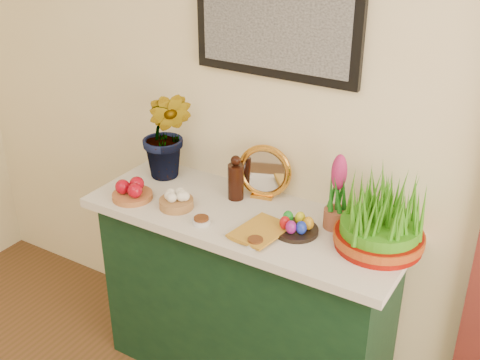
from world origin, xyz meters
name	(u,v)px	position (x,y,z in m)	size (l,w,h in m)	color
sideboard	(246,301)	(-0.10, 2.00, 0.42)	(1.30, 0.45, 0.85)	#11311A
tablecloth	(246,217)	(-0.10, 2.00, 0.87)	(1.40, 0.55, 0.04)	silver
hyacinth_green	(166,120)	(-0.60, 2.12, 1.18)	(0.29, 0.25, 0.58)	#1D7119
apple_bowl	(132,191)	(-0.61, 1.86, 0.93)	(0.19, 0.19, 0.09)	#A96133
garlic_basket	(176,200)	(-0.39, 1.89, 0.92)	(0.18, 0.18, 0.08)	#AC7645
vinegar_cruet	(236,180)	(-0.21, 2.10, 0.98)	(0.07, 0.07, 0.21)	black
mirror	(264,172)	(-0.12, 2.18, 1.01)	(0.25, 0.11, 0.25)	gold
book	(244,224)	(-0.05, 1.90, 0.91)	(0.16, 0.23, 0.03)	#BD8625
spice_dish_left	(201,221)	(-0.22, 1.84, 0.90)	(0.08, 0.08, 0.03)	silver
spice_dish_right	(255,242)	(0.05, 1.81, 0.90)	(0.08, 0.08, 0.03)	silver
egg_plate	(296,226)	(0.15, 1.97, 0.92)	(0.22, 0.22, 0.08)	black
hyacinth_pink	(337,195)	(0.26, 2.10, 1.04)	(0.10, 0.10, 0.32)	#985236
wheatgrass_sabzeh	(381,218)	(0.46, 2.05, 1.02)	(0.35, 0.35, 0.29)	#820B03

